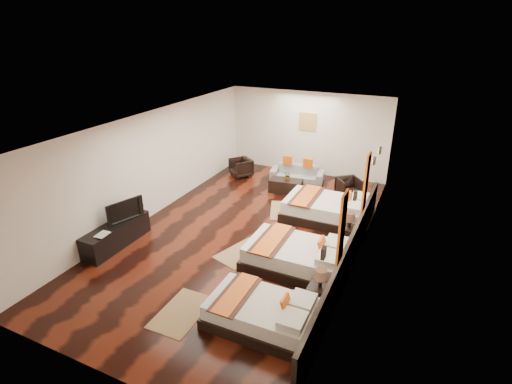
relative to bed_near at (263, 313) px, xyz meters
The scene contains 30 objects.
floor 3.28m from the bed_near, 121.16° to the left, with size 5.50×9.50×0.01m, color black.
ceiling 4.15m from the bed_near, 121.16° to the left, with size 5.50×9.50×0.01m, color white.
back_wall 7.82m from the bed_near, 102.64° to the left, with size 5.50×0.01×2.80m, color silver.
left_wall 5.38m from the bed_near, 147.77° to the left, with size 0.01×9.50×2.80m, color silver.
right_wall 3.21m from the bed_near, 69.35° to the left, with size 0.01×9.50×2.80m, color silver.
headboard_panel 2.25m from the bed_near, 63.09° to the left, with size 0.08×6.60×0.90m, color black.
bed_near is the anchor object (origin of this frame).
bed_mid 1.87m from the bed_near, 89.88° to the left, with size 2.21×1.39×0.84m.
bed_far 4.33m from the bed_near, 89.93° to the left, with size 2.30×1.45×0.88m.
nightstand_a 1.15m from the bed_near, 49.31° to the left, with size 0.41×0.41×0.81m.
nightstand_b 3.37m from the bed_near, 77.12° to the left, with size 0.43×0.43×0.84m.
jute_mat_near 1.52m from the bed_near, 166.71° to the right, with size 0.75×1.20×0.01m, color #97754C.
jute_mat_mid 2.34m from the bed_near, 125.34° to the left, with size 0.75×1.20×0.01m, color #97754C.
jute_mat_far 4.54m from the bed_near, 106.21° to the left, with size 0.75×1.20×0.01m, color #97754C.
tv_console 4.31m from the bed_near, 166.86° to the left, with size 0.50×1.80×0.55m, color black.
tv 4.37m from the bed_near, 163.14° to the left, with size 0.92×0.12×0.53m, color black.
book 4.23m from the bed_near, behind, with size 0.24×0.32×0.03m, color black.
figurine 4.58m from the bed_near, 157.09° to the left, with size 0.31×0.31×0.33m, color brown.
sofa 6.88m from the bed_near, 104.29° to the left, with size 1.74×0.68×0.51m, color gray.
armchair_left 7.21m from the bed_near, 119.81° to the left, with size 0.66×0.67×0.61m, color black.
armchair_right 6.09m from the bed_near, 88.71° to the left, with size 0.63×0.64×0.59m, color black.
coffee_table 5.87m from the bed_near, 106.82° to the left, with size 1.00×0.50×0.40m, color black.
table_plant 5.90m from the bed_near, 106.35° to the left, with size 0.25×0.21×0.27m, color #2E6321.
orange_panel_a 2.00m from the bed_near, 41.03° to the left, with size 0.04×0.40×1.30m, color #D86014.
orange_panel_b 3.58m from the bed_near, 71.53° to the left, with size 0.04×0.40×1.30m, color #D86014.
sconce_near 1.91m from the bed_near, 11.10° to the right, with size 0.07×0.12×0.18m.
sconce_mid 2.76m from the bed_near, 63.21° to the left, with size 0.07×0.12×0.18m.
sconce_far 4.61m from the bed_near, 76.47° to the left, with size 0.07×0.12×0.18m.
sconce_lounge 5.44m from the bed_near, 78.79° to the left, with size 0.07×0.12×0.18m.
gold_artwork 7.87m from the bed_near, 102.68° to the left, with size 0.60×0.04×0.60m, color #AD873F.
Camera 1 is at (3.80, -7.64, 4.84)m, focal length 27.17 mm.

